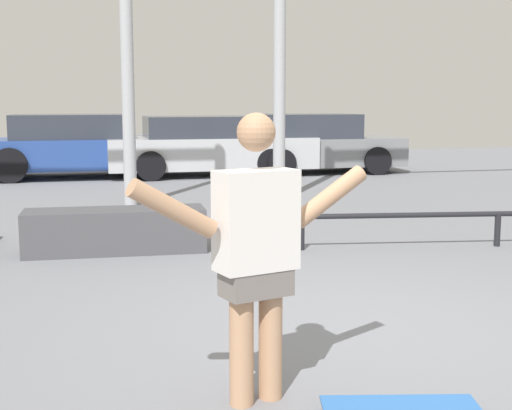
{
  "coord_description": "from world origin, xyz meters",
  "views": [
    {
      "loc": [
        -1.92,
        -4.76,
        1.65
      ],
      "look_at": [
        -0.41,
        1.46,
        0.72
      ],
      "focal_mm": 50.0,
      "sensor_mm": 36.0,
      "label": 1
    }
  ],
  "objects_px": {
    "grind_rail": "(401,220)",
    "parked_car_blue": "(76,146)",
    "grind_box": "(115,231)",
    "parked_car_silver": "(209,147)",
    "skateboard": "(399,405)",
    "skateboarder": "(256,247)",
    "parked_car_grey": "(311,144)"
  },
  "relations": [
    {
      "from": "skateboarder",
      "to": "grind_box",
      "type": "xyz_separation_m",
      "value": [
        -0.58,
        4.2,
        -0.63
      ]
    },
    {
      "from": "skateboarder",
      "to": "parked_car_grey",
      "type": "height_order",
      "value": "skateboarder"
    },
    {
      "from": "grind_rail",
      "to": "parked_car_grey",
      "type": "xyz_separation_m",
      "value": [
        1.68,
        8.45,
        0.33
      ]
    },
    {
      "from": "grind_rail",
      "to": "parked_car_blue",
      "type": "height_order",
      "value": "parked_car_blue"
    },
    {
      "from": "skateboard",
      "to": "parked_car_grey",
      "type": "xyz_separation_m",
      "value": [
        3.56,
        12.48,
        0.59
      ]
    },
    {
      "from": "grind_box",
      "to": "parked_car_silver",
      "type": "relative_size",
      "value": 0.43
    },
    {
      "from": "grind_rail",
      "to": "parked_car_silver",
      "type": "xyz_separation_m",
      "value": [
        -0.75,
        8.4,
        0.32
      ]
    },
    {
      "from": "grind_rail",
      "to": "parked_car_grey",
      "type": "relative_size",
      "value": 0.69
    },
    {
      "from": "skateboarder",
      "to": "parked_car_grey",
      "type": "distance_m",
      "value": 12.84
    },
    {
      "from": "grind_box",
      "to": "grind_rail",
      "type": "xyz_separation_m",
      "value": [
        3.15,
        -0.54,
        0.09
      ]
    },
    {
      "from": "parked_car_grey",
      "to": "grind_rail",
      "type": "bearing_deg",
      "value": -100.86
    },
    {
      "from": "grind_box",
      "to": "grind_rail",
      "type": "height_order",
      "value": "grind_box"
    },
    {
      "from": "grind_box",
      "to": "parked_car_silver",
      "type": "bearing_deg",
      "value": 72.98
    },
    {
      "from": "grind_rail",
      "to": "parked_car_blue",
      "type": "bearing_deg",
      "value": 112.6
    },
    {
      "from": "skateboard",
      "to": "parked_car_blue",
      "type": "xyz_separation_m",
      "value": [
        -1.74,
        12.74,
        0.61
      ]
    },
    {
      "from": "parked_car_blue",
      "to": "grind_box",
      "type": "bearing_deg",
      "value": -87.88
    },
    {
      "from": "grind_box",
      "to": "parked_car_blue",
      "type": "height_order",
      "value": "parked_car_blue"
    },
    {
      "from": "grind_box",
      "to": "parked_car_blue",
      "type": "relative_size",
      "value": 0.44
    },
    {
      "from": "grind_box",
      "to": "parked_car_grey",
      "type": "relative_size",
      "value": 0.49
    },
    {
      "from": "grind_box",
      "to": "parked_car_grey",
      "type": "xyz_separation_m",
      "value": [
        4.83,
        7.91,
        0.41
      ]
    },
    {
      "from": "parked_car_grey",
      "to": "parked_car_silver",
      "type": "bearing_deg",
      "value": -178.5
    },
    {
      "from": "skateboarder",
      "to": "parked_car_grey",
      "type": "bearing_deg",
      "value": 54.37
    },
    {
      "from": "parked_car_grey",
      "to": "skateboarder",
      "type": "bearing_deg",
      "value": -108.96
    },
    {
      "from": "skateboard",
      "to": "parked_car_blue",
      "type": "bearing_deg",
      "value": 110.19
    },
    {
      "from": "skateboard",
      "to": "grind_rail",
      "type": "bearing_deg",
      "value": 77.36
    },
    {
      "from": "skateboarder",
      "to": "parked_car_blue",
      "type": "distance_m",
      "value": 12.42
    },
    {
      "from": "skateboarder",
      "to": "grind_box",
      "type": "distance_m",
      "value": 4.29
    },
    {
      "from": "skateboard",
      "to": "parked_car_blue",
      "type": "height_order",
      "value": "parked_car_blue"
    },
    {
      "from": "parked_car_blue",
      "to": "parked_car_grey",
      "type": "xyz_separation_m",
      "value": [
        5.31,
        -0.26,
        -0.02
      ]
    },
    {
      "from": "skateboarder",
      "to": "skateboard",
      "type": "distance_m",
      "value": 1.12
    },
    {
      "from": "skateboard",
      "to": "parked_car_silver",
      "type": "bearing_deg",
      "value": 97.18
    },
    {
      "from": "grind_box",
      "to": "grind_rail",
      "type": "bearing_deg",
      "value": -9.75
    }
  ]
}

